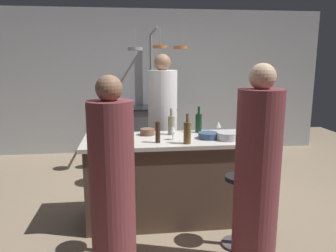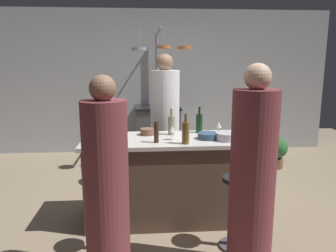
{
  "view_description": "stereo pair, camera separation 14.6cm",
  "coord_description": "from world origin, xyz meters",
  "px_view_note": "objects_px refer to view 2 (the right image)",
  "views": [
    {
      "loc": [
        -0.42,
        -3.34,
        1.71
      ],
      "look_at": [
        0.0,
        0.15,
        1.0
      ],
      "focal_mm": 35.32,
      "sensor_mm": 36.0,
      "label": 1
    },
    {
      "loc": [
        -0.28,
        -3.36,
        1.71
      ],
      "look_at": [
        0.0,
        0.15,
        1.0
      ],
      "focal_mm": 35.32,
      "sensor_mm": 36.0,
      "label": 2
    }
  ],
  "objects_px": {
    "guest_left": "(106,189)",
    "mixing_bowl_blue": "(208,136)",
    "wine_glass_by_chef": "(123,129)",
    "mixing_bowl_steel": "(227,137)",
    "bar_stool_left": "(113,213)",
    "mixing_bowl_wooden": "(148,132)",
    "bar_stool_right": "(236,209)",
    "wine_bottle_amber": "(186,132)",
    "wine_glass_near_left_guest": "(219,125)",
    "wine_bottle_red": "(199,123)",
    "wine_bottle_rose": "(241,123)",
    "stove_range": "(158,131)",
    "wine_glass_near_right_guest": "(172,130)",
    "chef": "(165,128)",
    "wine_bottle_dark": "(114,125)",
    "wine_bottle_white": "(171,125)",
    "guest_right": "(252,180)",
    "potted_plant": "(276,150)",
    "pepper_mill": "(156,132)"
  },
  "relations": [
    {
      "from": "guest_left",
      "to": "chef",
      "type": "bearing_deg",
      "value": 72.84
    },
    {
      "from": "bar_stool_left",
      "to": "mixing_bowl_wooden",
      "type": "height_order",
      "value": "mixing_bowl_wooden"
    },
    {
      "from": "wine_bottle_white",
      "to": "wine_bottle_dark",
      "type": "xyz_separation_m",
      "value": [
        -0.62,
        -0.0,
        0.01
      ]
    },
    {
      "from": "pepper_mill",
      "to": "wine_glass_near_right_guest",
      "type": "xyz_separation_m",
      "value": [
        0.16,
        0.1,
        0.0
      ]
    },
    {
      "from": "bar_stool_right",
      "to": "wine_bottle_dark",
      "type": "bearing_deg",
      "value": 145.39
    },
    {
      "from": "wine_bottle_rose",
      "to": "mixing_bowl_blue",
      "type": "height_order",
      "value": "wine_bottle_rose"
    },
    {
      "from": "stove_range",
      "to": "wine_bottle_red",
      "type": "height_order",
      "value": "wine_bottle_red"
    },
    {
      "from": "chef",
      "to": "guest_right",
      "type": "bearing_deg",
      "value": -73.19
    },
    {
      "from": "stove_range",
      "to": "wine_glass_near_right_guest",
      "type": "height_order",
      "value": "wine_glass_near_right_guest"
    },
    {
      "from": "guest_left",
      "to": "mixing_bowl_blue",
      "type": "bearing_deg",
      "value": 43.67
    },
    {
      "from": "wine_bottle_white",
      "to": "guest_right",
      "type": "bearing_deg",
      "value": -64.58
    },
    {
      "from": "mixing_bowl_blue",
      "to": "wine_bottle_amber",
      "type": "bearing_deg",
      "value": -144.54
    },
    {
      "from": "pepper_mill",
      "to": "wine_glass_near_left_guest",
      "type": "xyz_separation_m",
      "value": [
        0.69,
        0.29,
        0.0
      ]
    },
    {
      "from": "chef",
      "to": "bar_stool_right",
      "type": "height_order",
      "value": "chef"
    },
    {
      "from": "stove_range",
      "to": "wine_glass_near_right_guest",
      "type": "bearing_deg",
      "value": -89.47
    },
    {
      "from": "wine_bottle_rose",
      "to": "chef",
      "type": "bearing_deg",
      "value": 136.75
    },
    {
      "from": "wine_glass_by_chef",
      "to": "bar_stool_left",
      "type": "bearing_deg",
      "value": -96.38
    },
    {
      "from": "wine_glass_near_left_guest",
      "to": "bar_stool_right",
      "type": "bearing_deg",
      "value": -89.47
    },
    {
      "from": "guest_right",
      "to": "wine_glass_near_right_guest",
      "type": "height_order",
      "value": "guest_right"
    },
    {
      "from": "chef",
      "to": "wine_glass_by_chef",
      "type": "height_order",
      "value": "chef"
    },
    {
      "from": "wine_bottle_white",
      "to": "wine_bottle_amber",
      "type": "bearing_deg",
      "value": -76.09
    },
    {
      "from": "chef",
      "to": "mixing_bowl_wooden",
      "type": "bearing_deg",
      "value": -108.89
    },
    {
      "from": "guest_right",
      "to": "pepper_mill",
      "type": "relative_size",
      "value": 8.02
    },
    {
      "from": "wine_glass_by_chef",
      "to": "mixing_bowl_steel",
      "type": "height_order",
      "value": "wine_glass_by_chef"
    },
    {
      "from": "guest_left",
      "to": "mixing_bowl_blue",
      "type": "relative_size",
      "value": 7.58
    },
    {
      "from": "potted_plant",
      "to": "wine_bottle_rose",
      "type": "distance_m",
      "value": 1.93
    },
    {
      "from": "wine_glass_near_left_guest",
      "to": "wine_glass_by_chef",
      "type": "bearing_deg",
      "value": -173.47
    },
    {
      "from": "bar_stool_left",
      "to": "wine_bottle_red",
      "type": "distance_m",
      "value": 1.4
    },
    {
      "from": "wine_bottle_amber",
      "to": "mixing_bowl_steel",
      "type": "relative_size",
      "value": 1.39
    },
    {
      "from": "stove_range",
      "to": "pepper_mill",
      "type": "xyz_separation_m",
      "value": [
        -0.14,
        -2.62,
        0.56
      ]
    },
    {
      "from": "pepper_mill",
      "to": "mixing_bowl_blue",
      "type": "xyz_separation_m",
      "value": [
        0.54,
        0.11,
        -0.07
      ]
    },
    {
      "from": "wine_glass_by_chef",
      "to": "mixing_bowl_blue",
      "type": "relative_size",
      "value": 0.69
    },
    {
      "from": "bar_stool_left",
      "to": "guest_left",
      "type": "relative_size",
      "value": 0.42
    },
    {
      "from": "bar_stool_right",
      "to": "mixing_bowl_blue",
      "type": "distance_m",
      "value": 0.8
    },
    {
      "from": "bar_stool_right",
      "to": "wine_glass_near_left_guest",
      "type": "height_order",
      "value": "wine_glass_near_left_guest"
    },
    {
      "from": "wine_glass_by_chef",
      "to": "wine_glass_near_left_guest",
      "type": "bearing_deg",
      "value": 6.53
    },
    {
      "from": "guest_right",
      "to": "wine_glass_by_chef",
      "type": "height_order",
      "value": "guest_right"
    },
    {
      "from": "wine_bottle_rose",
      "to": "wine_bottle_amber",
      "type": "xyz_separation_m",
      "value": [
        -0.66,
        -0.39,
        -0.01
      ]
    },
    {
      "from": "bar_stool_left",
      "to": "wine_bottle_rose",
      "type": "distance_m",
      "value": 1.68
    },
    {
      "from": "pepper_mill",
      "to": "wine_glass_near_right_guest",
      "type": "relative_size",
      "value": 1.44
    },
    {
      "from": "wine_bottle_red",
      "to": "mixing_bowl_wooden",
      "type": "xyz_separation_m",
      "value": [
        -0.58,
        -0.06,
        -0.08
      ]
    },
    {
      "from": "bar_stool_right",
      "to": "wine_bottle_white",
      "type": "bearing_deg",
      "value": 123.39
    },
    {
      "from": "wine_bottle_white",
      "to": "mixing_bowl_wooden",
      "type": "bearing_deg",
      "value": 177.38
    },
    {
      "from": "chef",
      "to": "wine_glass_near_left_guest",
      "type": "bearing_deg",
      "value": -55.29
    },
    {
      "from": "pepper_mill",
      "to": "wine_bottle_red",
      "type": "relative_size",
      "value": 0.71
    },
    {
      "from": "guest_left",
      "to": "mixing_bowl_steel",
      "type": "distance_m",
      "value": 1.42
    },
    {
      "from": "wine_bottle_rose",
      "to": "mixing_bowl_wooden",
      "type": "bearing_deg",
      "value": 177.94
    },
    {
      "from": "bar_stool_left",
      "to": "wine_bottle_white",
      "type": "height_order",
      "value": "wine_bottle_white"
    },
    {
      "from": "potted_plant",
      "to": "mixing_bowl_blue",
      "type": "bearing_deg",
      "value": -131.24
    },
    {
      "from": "wine_glass_near_left_guest",
      "to": "wine_glass_near_right_guest",
      "type": "bearing_deg",
      "value": -160.53
    }
  ]
}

